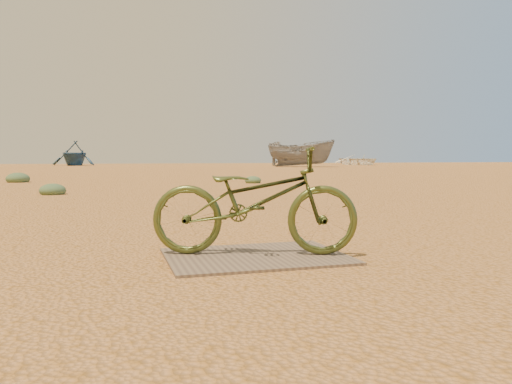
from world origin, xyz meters
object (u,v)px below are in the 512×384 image
object	(u,v)px
boat_far_left	(74,153)
boat_far_right	(359,160)
bicycle	(255,201)
plywood_board	(256,256)
boat_mid_right	(301,153)

from	to	relation	value
boat_far_left	boat_far_right	world-z (taller)	boat_far_left
boat_far_right	bicycle	bearing A→B (deg)	-130.40
plywood_board	boat_mid_right	bearing A→B (deg)	67.81
bicycle	boat_far_right	distance (m)	48.68
boat_far_left	boat_mid_right	world-z (taller)	boat_far_left
boat_far_left	plywood_board	bearing A→B (deg)	-67.77
bicycle	boat_far_right	world-z (taller)	boat_far_right
bicycle	boat_far_right	xyz separation A→B (m)	(23.77, 42.48, 0.06)
plywood_board	boat_far_right	size ratio (longest dim) A/B	0.28
bicycle	boat_far_left	bearing A→B (deg)	23.04
plywood_board	boat_far_left	world-z (taller)	boat_far_left
boat_mid_right	boat_far_right	distance (m)	11.90
plywood_board	boat_mid_right	size ratio (longest dim) A/B	0.25
plywood_board	boat_mid_right	xyz separation A→B (m)	(14.38, 35.25, 1.12)
boat_mid_right	plywood_board	bearing A→B (deg)	-163.59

